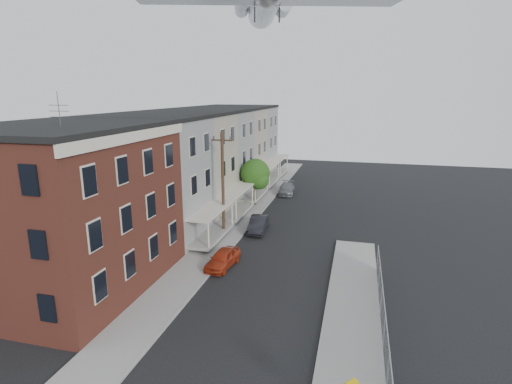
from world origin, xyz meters
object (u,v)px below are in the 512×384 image
car_mid (258,224)px  car_far (287,189)px  utility_pole (223,183)px  car_near (223,259)px  street_tree (256,175)px

car_mid → car_far: size_ratio=0.93×
utility_pole → car_near: size_ratio=2.42×
utility_pole → car_near: bearing=-71.7°
utility_pole → car_far: utility_pole is taller
car_far → utility_pole: bearing=-104.3°
car_near → car_mid: (0.59, 8.00, 0.04)m
car_mid → utility_pole: bearing=-147.9°
street_tree → car_mid: street_tree is taller
street_tree → car_near: size_ratio=1.40×
car_near → car_mid: bearing=92.5°
utility_pole → street_tree: utility_pole is taller
car_mid → car_far: bearing=85.1°
utility_pole → car_near: utility_pole is taller
utility_pole → car_far: bearing=80.7°
street_tree → car_mid: size_ratio=1.28×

